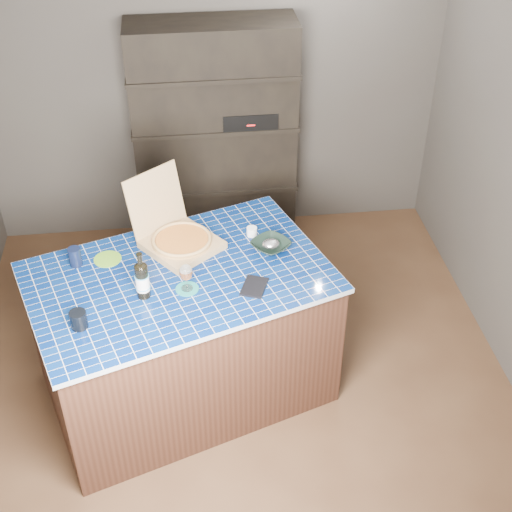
{
  "coord_description": "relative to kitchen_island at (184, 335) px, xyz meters",
  "views": [
    {
      "loc": [
        -0.27,
        -3.29,
        3.44
      ],
      "look_at": [
        0.13,
        0.0,
        0.94
      ],
      "focal_mm": 50.0,
      "sensor_mm": 36.0,
      "label": 1
    }
  ],
  "objects": [
    {
      "name": "bowl",
      "position": [
        0.55,
        0.19,
        0.49
      ],
      "size": [
        0.3,
        0.3,
        0.05
      ],
      "primitive_type": "imported",
      "rotation": [
        0.0,
        0.0,
        0.65
      ],
      "color": "black",
      "rests_on": "kitchen_island"
    },
    {
      "name": "foil_contents",
      "position": [
        0.55,
        0.19,
        0.5
      ],
      "size": [
        0.11,
        0.09,
        0.05
      ],
      "primitive_type": "ellipsoid",
      "color": "silver",
      "rests_on": "bowl"
    },
    {
      "name": "shelving_unit",
      "position": [
        0.33,
        1.64,
        0.44
      ],
      "size": [
        1.2,
        0.41,
        1.8
      ],
      "color": "black",
      "rests_on": "floor"
    },
    {
      "name": "mead_bottle",
      "position": [
        -0.19,
        -0.16,
        0.57
      ],
      "size": [
        0.08,
        0.08,
        0.29
      ],
      "color": "black",
      "rests_on": "kitchen_island"
    },
    {
      "name": "kitchen_island",
      "position": [
        0.0,
        0.0,
        0.0
      ],
      "size": [
        1.93,
        1.55,
        0.92
      ],
      "rotation": [
        0.0,
        0.0,
        0.33
      ],
      "color": "#42251A",
      "rests_on": "floor"
    },
    {
      "name": "pizza_box",
      "position": [
        0.02,
        0.28,
        0.52
      ],
      "size": [
        0.59,
        0.6,
        0.42
      ],
      "rotation": [
        0.0,
        0.0,
        0.65
      ],
      "color": "tan",
      "rests_on": "kitchen_island"
    },
    {
      "name": "tumbler",
      "position": [
        -0.52,
        -0.37,
        0.51
      ],
      "size": [
        0.09,
        0.09,
        0.1
      ],
      "primitive_type": "cylinder",
      "color": "black",
      "rests_on": "kitchen_island"
    },
    {
      "name": "wine_glass",
      "position": [
        0.04,
        -0.13,
        0.58
      ],
      "size": [
        0.07,
        0.07,
        0.16
      ],
      "color": "white",
      "rests_on": "teal_trivet"
    },
    {
      "name": "green_trivet",
      "position": [
        -0.41,
        0.2,
        0.46
      ],
      "size": [
        0.16,
        0.16,
        0.01
      ],
      "primitive_type": "cylinder",
      "color": "#60A022",
      "rests_on": "kitchen_island"
    },
    {
      "name": "dvd_case",
      "position": [
        0.41,
        -0.16,
        0.47
      ],
      "size": [
        0.18,
        0.21,
        0.01
      ],
      "primitive_type": "cube",
      "rotation": [
        0.0,
        0.0,
        -0.37
      ],
      "color": "black",
      "rests_on": "kitchen_island"
    },
    {
      "name": "white_jar",
      "position": [
        0.46,
        0.34,
        0.49
      ],
      "size": [
        0.06,
        0.06,
        0.05
      ],
      "primitive_type": "cylinder",
      "color": "white",
      "rests_on": "kitchen_island"
    },
    {
      "name": "teal_trivet",
      "position": [
        0.04,
        -0.13,
        0.46
      ],
      "size": [
        0.13,
        0.13,
        0.01
      ],
      "primitive_type": "cylinder",
      "color": "#16746C",
      "rests_on": "kitchen_island"
    },
    {
      "name": "room",
      "position": [
        0.33,
        0.11,
        0.79
      ],
      "size": [
        3.5,
        3.5,
        3.5
      ],
      "color": "brown",
      "rests_on": "ground"
    },
    {
      "name": "navy_cup",
      "position": [
        -0.58,
        0.17,
        0.52
      ],
      "size": [
        0.07,
        0.07,
        0.11
      ],
      "primitive_type": "cylinder",
      "color": "black",
      "rests_on": "kitchen_island"
    }
  ]
}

